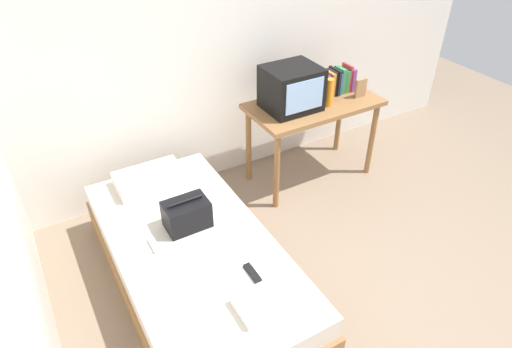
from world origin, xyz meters
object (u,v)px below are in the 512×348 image
Objects in this scene: bed at (195,265)px; picture_frame at (361,88)px; water_bottle at (329,93)px; handbag at (187,214)px; remote_dark at (252,273)px; magazine at (187,290)px; folded_towel at (262,303)px; book_row at (337,81)px; desk at (313,113)px; tv at (291,88)px; pillow at (150,179)px; remote_silver at (154,245)px.

bed is 2.09m from picture_frame.
water_bottle is 1.43× the size of picture_frame.
water_bottle is at bearing 21.96° from bed.
handbag is 0.63m from remote_dark.
picture_frame reaches higher than magazine.
folded_towel reaches higher than bed.
magazine is at bearing 168.77° from remote_dark.
water_bottle is at bearing -142.60° from book_row.
desk is at bearing 42.42° from remote_dark.
bed is 0.54m from remote_dark.
water_bottle is 0.80× the size of handbag.
desk is 2.64× the size of tv.
desk is at bearing -3.98° from tv.
magazine is at bearing 135.15° from folded_towel.
bed is 0.46m from magazine.
desk reaches higher than pillow.
tv is 1.83× the size of water_bottle.
desk is 1.56m from handbag.
remote_silver reaches higher than bed.
remote_dark is 0.68m from remote_silver.
tv reaches higher than bed.
water_bottle reaches higher than remote_dark.
tv is 1.87m from folded_towel.
desk is at bearing 46.13° from folded_towel.
pillow is 3.26× the size of remote_dark.
book_row is 1.07× the size of folded_towel.
picture_frame is (0.12, -0.18, -0.02)m from book_row.
desk is at bearing 21.30° from handbag.
desk is at bearing -0.71° from pillow.
remote_silver is (-1.78, -0.54, -0.44)m from water_bottle.
folded_towel is (0.36, -0.76, 0.02)m from remote_silver.
bed is at bearing -161.89° from picture_frame.
handbag reaches higher than pillow.
remote_silver is (-1.72, -0.64, -0.22)m from desk.
magazine is at bearing -113.49° from handbag.
book_row is (0.23, 0.17, -0.01)m from water_bottle.
desk is 1.52m from pillow.
picture_frame is 1.17× the size of remote_silver.
picture_frame is (0.34, -0.01, -0.04)m from water_bottle.
tv is 1.52× the size of magazine.
water_bottle is 2.05m from magazine.
remote_silver is at bearing -107.05° from pillow.
picture_frame is 0.33× the size of pillow.
remote_dark is (-1.57, -1.23, -0.43)m from book_row.
remote_silver is at bearing -160.53° from book_row.
tv is 2.82× the size of remote_dark.
desk is 0.37m from tv.
water_bottle is at bearing 179.04° from picture_frame.
magazine is (-1.44, -1.11, -0.51)m from tv.
pillow is 1.12m from magazine.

